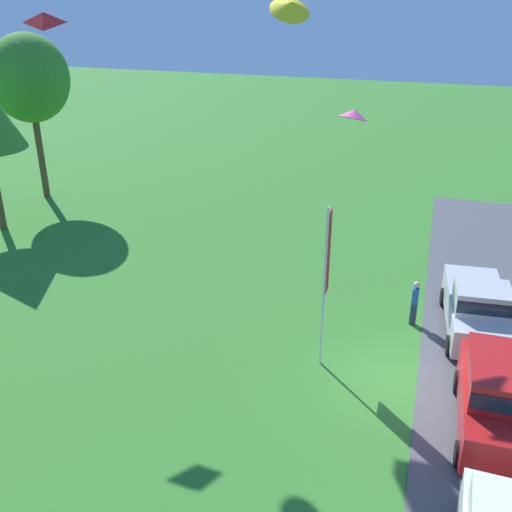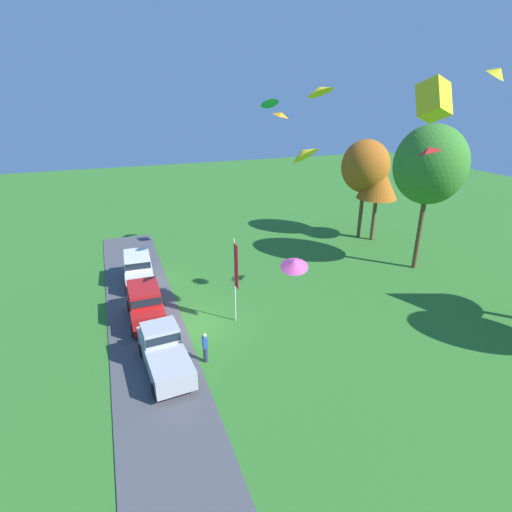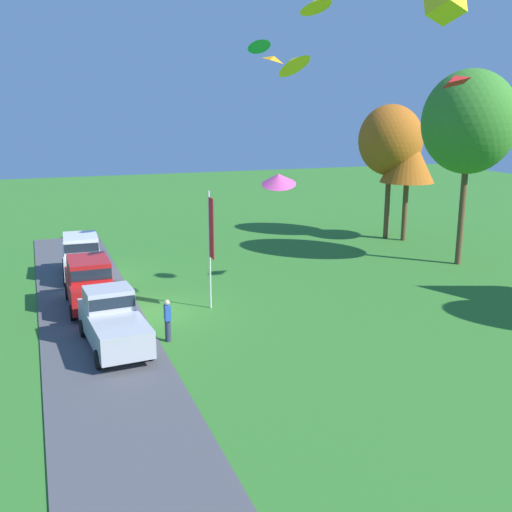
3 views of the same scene
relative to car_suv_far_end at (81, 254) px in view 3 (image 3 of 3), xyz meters
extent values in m
plane|color=#337528|center=(7.12, 2.55, -1.30)|extent=(120.00, 120.00, 0.00)
cube|color=#4C4C51|center=(7.12, -0.20, -1.27)|extent=(36.00, 4.40, 0.06)
cube|color=white|center=(0.00, 0.00, -0.35)|extent=(4.68, 2.09, 1.10)
cube|color=white|center=(0.00, 0.00, 0.62)|extent=(2.67, 1.87, 0.84)
cube|color=#19232D|center=(0.00, 0.00, 0.62)|extent=(2.72, 1.83, 0.46)
cylinder|color=black|center=(-1.60, -0.84, -0.90)|extent=(0.69, 0.27, 0.68)
cylinder|color=black|center=(-1.52, 0.97, -0.90)|extent=(0.69, 0.27, 0.68)
cylinder|color=black|center=(1.52, -0.97, -0.90)|extent=(0.69, 0.27, 0.68)
cylinder|color=black|center=(1.60, 0.84, -0.90)|extent=(0.69, 0.27, 0.68)
cube|color=red|center=(5.56, -0.10, -0.35)|extent=(4.61, 1.92, 1.10)
cube|color=red|center=(5.56, -0.10, 0.62)|extent=(2.61, 1.77, 0.84)
cube|color=#19232D|center=(5.56, -0.10, 0.62)|extent=(2.66, 1.74, 0.46)
cylinder|color=black|center=(4.00, -1.01, -0.90)|extent=(0.68, 0.24, 0.68)
cylinder|color=black|center=(3.99, 0.80, -0.90)|extent=(0.68, 0.24, 0.68)
cylinder|color=black|center=(7.13, -0.99, -0.90)|extent=(0.68, 0.24, 0.68)
cylinder|color=black|center=(7.12, 0.81, -0.90)|extent=(0.68, 0.24, 0.68)
cube|color=#B7B7BC|center=(10.84, 0.29, -0.40)|extent=(5.13, 2.26, 1.00)
cube|color=#B7B7BC|center=(10.05, 0.23, 0.50)|extent=(1.62, 1.86, 0.80)
cube|color=#19232D|center=(10.05, 0.23, 0.50)|extent=(1.65, 1.83, 0.44)
cylinder|color=black|center=(9.21, -0.73, -0.90)|extent=(0.70, 0.29, 0.68)
cylinder|color=black|center=(9.08, 1.07, -0.90)|extent=(0.70, 0.29, 0.68)
cylinder|color=black|center=(12.61, -0.49, -0.90)|extent=(0.70, 0.29, 0.68)
cylinder|color=black|center=(12.47, 1.32, -0.90)|extent=(0.70, 0.29, 0.68)
cylinder|color=#2D334C|center=(10.80, 2.36, -0.86)|extent=(0.24, 0.24, 0.88)
cube|color=#2851AD|center=(10.80, 2.36, -0.12)|extent=(0.36, 0.22, 0.60)
sphere|color=beige|center=(10.80, 2.36, 0.30)|extent=(0.22, 0.22, 0.22)
cylinder|color=brown|center=(-3.18, 21.14, 1.15)|extent=(0.36, 0.36, 4.89)
ellipsoid|color=#B25B19|center=(-3.18, 21.14, 5.57)|extent=(4.40, 4.40, 4.84)
cylinder|color=brown|center=(-2.08, 21.87, 0.74)|extent=(0.36, 0.36, 4.06)
cone|color=#B25B19|center=(-2.08, 21.87, 4.59)|extent=(3.66, 3.66, 3.66)
cylinder|color=brown|center=(4.74, 21.08, 1.63)|extent=(0.36, 0.36, 5.85)
ellipsoid|color=#387F28|center=(4.74, 21.08, 6.92)|extent=(5.27, 5.27, 5.79)
cylinder|color=silver|center=(7.45, 5.08, 1.41)|extent=(0.08, 0.08, 5.42)
cube|color=red|center=(7.80, 5.08, 2.50)|extent=(0.64, 0.04, 2.71)
cone|color=yellow|center=(8.08, 9.74, 11.95)|extent=(1.91, 1.90, 0.83)
pyramid|color=orange|center=(0.17, 11.09, 10.38)|extent=(1.28, 1.30, 0.51)
cone|color=yellow|center=(11.37, 7.30, 9.28)|extent=(1.79, 1.80, 1.00)
cone|color=green|center=(-0.92, 10.57, 11.23)|extent=(1.46, 1.46, 0.99)
pyramid|color=red|center=(10.13, 15.60, 8.87)|extent=(1.45, 1.44, 0.66)
cone|color=#EA4C9E|center=(14.51, 5.47, 5.36)|extent=(1.59, 1.57, 0.67)
camera|label=1|loc=(-8.66, 2.40, 10.13)|focal=42.00mm
camera|label=2|loc=(27.98, -1.23, 11.80)|focal=28.00mm
camera|label=3|loc=(32.74, -2.13, 7.56)|focal=42.00mm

